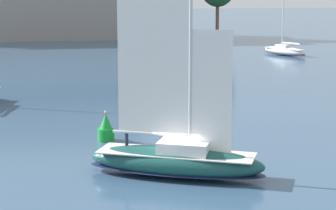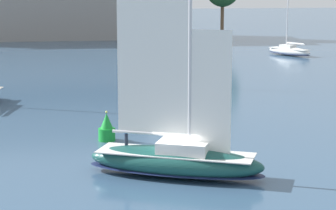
# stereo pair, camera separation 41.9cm
# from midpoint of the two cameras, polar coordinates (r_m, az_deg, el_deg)

# --- Properties ---
(ground_plane) EXTENTS (400.00, 400.00, 0.00)m
(ground_plane) POSITION_cam_midpoint_polar(r_m,az_deg,el_deg) (37.13, 0.36, -6.22)
(ground_plane) COLOR #385675
(sailboat_main) EXTENTS (10.44, 6.64, 13.94)m
(sailboat_main) POSITION_cam_midpoint_polar(r_m,az_deg,el_deg) (36.82, 0.39, -4.58)
(sailboat_main) COLOR #194C47
(sailboat_main) RESTS_ON ground
(sailboat_moored_mid_channel) EXTENTS (7.72, 4.69, 10.28)m
(sailboat_moored_mid_channel) POSITION_cam_midpoint_polar(r_m,az_deg,el_deg) (68.39, -1.71, 2.36)
(sailboat_moored_mid_channel) COLOR maroon
(sailboat_moored_mid_channel) RESTS_ON ground
(sailboat_moored_far_slip) EXTENTS (5.70, 7.24, 10.06)m
(sailboat_moored_far_slip) POSITION_cam_midpoint_polar(r_m,az_deg,el_deg) (95.92, 10.02, 4.69)
(sailboat_moored_far_slip) COLOR white
(sailboat_moored_far_slip) RESTS_ON ground
(channel_buoy) EXTENTS (1.16, 1.16, 2.09)m
(channel_buoy) POSITION_cam_midpoint_polar(r_m,az_deg,el_deg) (45.02, -5.70, -2.09)
(channel_buoy) COLOR green
(channel_buoy) RESTS_ON ground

